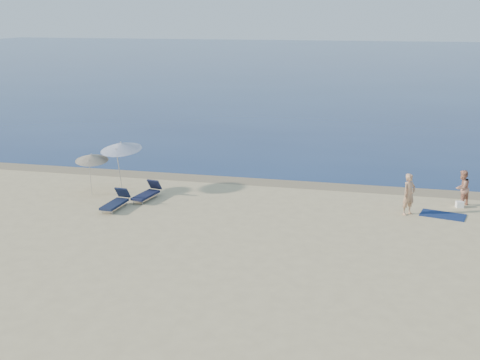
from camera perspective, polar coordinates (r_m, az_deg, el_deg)
name	(u,v)px	position (r m, az deg, el deg)	size (l,w,h in m)	color
sea	(370,62)	(110.05, 12.25, 10.92)	(240.00, 160.00, 0.01)	#0D2251
wet_sand_strip	(333,186)	(30.37, 8.77, -0.59)	(240.00, 1.60, 0.00)	#847254
person_left	(409,194)	(26.62, 15.73, -1.31)	(0.66, 0.43, 1.80)	tan
person_right	(462,188)	(28.60, 20.30, -0.71)	(0.80, 0.62, 1.64)	tan
beach_towel	(443,215)	(27.17, 18.68, -3.17)	(1.84, 1.02, 0.03)	#0E1C47
white_bag	(460,204)	(28.49, 20.11, -2.19)	(0.32, 0.27, 0.27)	white
umbrella_near	(121,146)	(29.19, -11.22, 3.16)	(2.37, 2.39, 2.60)	silver
umbrella_far	(92,158)	(29.14, -13.89, 2.08)	(1.97, 1.98, 2.09)	silver
lounger_left	(147,193)	(28.19, -8.79, -1.25)	(0.90, 1.90, 0.80)	#131834
lounger_right	(116,202)	(27.12, -11.70, -2.07)	(0.72, 1.87, 0.81)	#141C37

